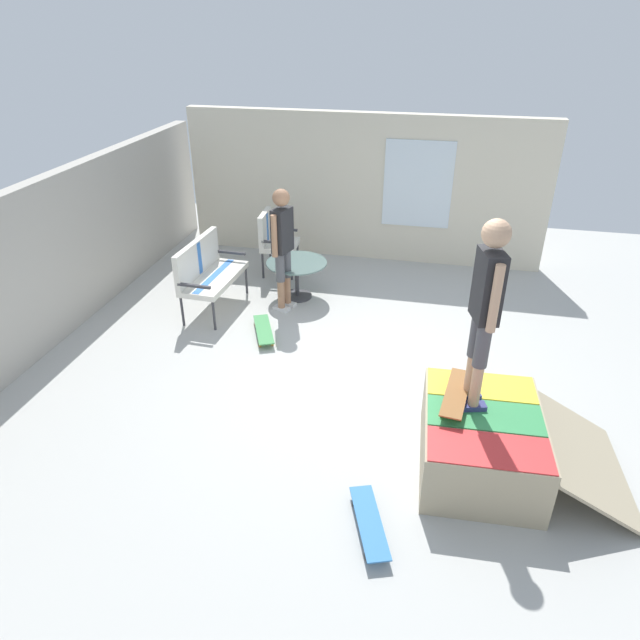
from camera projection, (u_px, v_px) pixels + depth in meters
ground_plane at (353, 381)px, 6.78m from camera, size 12.00×12.00×0.10m
back_wall_cinderblock at (36, 269)px, 7.01m from camera, size 9.00×0.20×2.05m
house_facade at (364, 188)px, 9.51m from camera, size 0.23×6.00×2.42m
skate_ramp at (484, 441)px, 5.31m from camera, size 1.47×1.94×0.61m
patio_bench at (206, 269)px, 8.04m from camera, size 1.28×0.61×1.02m
patio_chair_near_house at (273, 237)px, 9.16m from camera, size 0.66×0.59×1.02m
patio_table at (297, 272)px, 8.45m from camera, size 0.90×0.90×0.57m
person_watching at (282, 241)px, 7.83m from camera, size 0.46×0.31×1.77m
person_skater at (486, 302)px, 4.81m from camera, size 0.47×0.30×1.79m
skateboard_by_bench at (264, 330)px, 7.58m from camera, size 0.81×0.50×0.10m
skateboard_spare at (369, 522)px, 4.75m from camera, size 0.82×0.46×0.10m
skateboard_on_ramp at (456, 393)px, 5.31m from camera, size 0.82×0.30×0.10m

